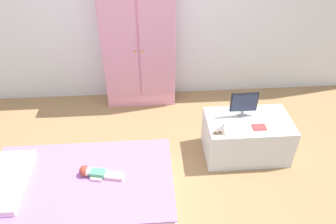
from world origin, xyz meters
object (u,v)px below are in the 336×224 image
(doll, at_px, (93,172))
(rocking_horse_toy, at_px, (221,128))
(book_red, at_px, (259,127))
(tv_stand, at_px, (246,137))
(bed, at_px, (83,189))
(wardrobe, at_px, (139,45))
(tv_monitor, at_px, (244,103))

(doll, bearing_deg, rocking_horse_toy, 13.21)
(doll, xyz_separation_m, rocking_horse_toy, (1.17, 0.27, 0.21))
(doll, height_order, book_red, book_red)
(tv_stand, xyz_separation_m, rocking_horse_toy, (-0.32, -0.17, 0.28))
(bed, height_order, wardrobe, wardrobe)
(doll, relative_size, tv_stand, 0.47)
(bed, relative_size, rocking_horse_toy, 12.49)
(doll, distance_m, wardrobe, 1.64)
(tv_stand, relative_size, book_red, 6.56)
(tv_monitor, height_order, book_red, tv_monitor)
(doll, bearing_deg, book_red, 11.98)
(wardrobe, distance_m, tv_monitor, 1.42)
(doll, height_order, tv_monitor, tv_monitor)
(tv_monitor, distance_m, book_red, 0.28)
(book_red, bearing_deg, wardrobe, 133.96)
(bed, distance_m, rocking_horse_toy, 1.37)
(tv_monitor, relative_size, rocking_horse_toy, 2.07)
(doll, xyz_separation_m, tv_monitor, (1.44, 0.53, 0.30))
(tv_stand, height_order, book_red, book_red)
(tv_stand, distance_m, tv_monitor, 0.38)
(tv_stand, relative_size, tv_monitor, 3.12)
(wardrobe, xyz_separation_m, tv_stand, (1.07, -1.06, -0.56))
(tv_monitor, relative_size, book_red, 2.10)
(rocking_horse_toy, xyz_separation_m, book_red, (0.39, 0.06, -0.06))
(doll, relative_size, book_red, 3.06)
(tv_stand, bearing_deg, book_red, -61.36)
(doll, relative_size, wardrobe, 0.25)
(wardrobe, relative_size, book_red, 12.10)
(tv_monitor, bearing_deg, doll, -159.72)
(rocking_horse_toy, distance_m, book_red, 0.39)
(wardrobe, xyz_separation_m, rocking_horse_toy, (0.74, -1.23, -0.29))
(tv_stand, distance_m, rocking_horse_toy, 0.46)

